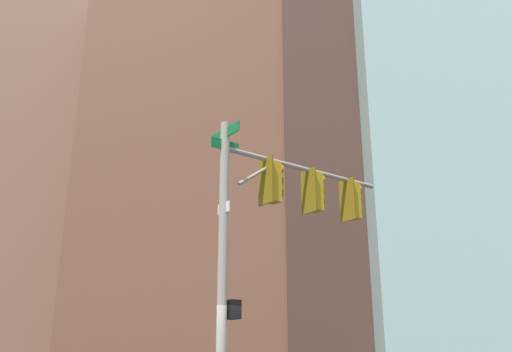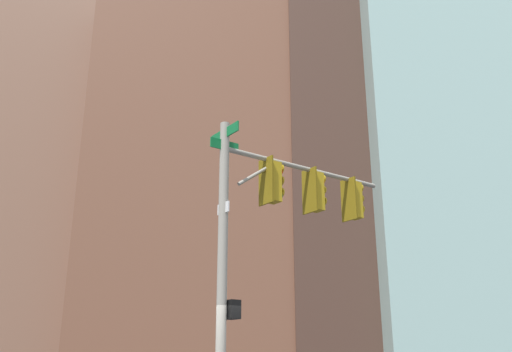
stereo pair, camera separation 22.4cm
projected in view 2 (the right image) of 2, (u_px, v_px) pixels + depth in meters
The scene contains 5 objects.
signal_pole_assembly at pixel (282, 215), 13.39m from camera, with size 4.56×3.23×6.69m.
building_brick_nearside at pixel (209, 195), 61.71m from camera, with size 23.62×19.74×37.70m, color brown.
building_brick_midblock at pixel (380, 174), 60.99m from camera, with size 21.27×15.43×41.68m, color #4C3328.
building_glass_tower at pixel (422, 29), 72.39m from camera, with size 22.80×30.31×84.73m, color #9EC6C1.
building_brick_farside at pixel (58, 178), 63.09m from camera, with size 20.60×14.01×42.06m, color #845B47.
Camera 2 is at (0.55, -11.65, 1.40)m, focal length 39.05 mm.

